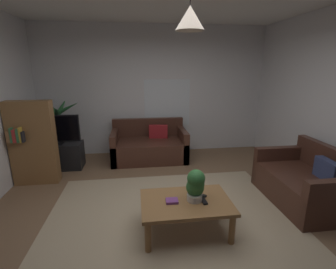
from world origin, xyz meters
The scene contains 16 objects.
floor centered at (0.00, 0.00, -0.01)m, with size 4.95×5.31×0.02m, color brown.
rug centered at (0.00, -0.20, 0.00)m, with size 3.22×2.92×0.01m, color tan.
wall_back centered at (0.00, 2.69, 1.39)m, with size 5.07×0.06×2.78m, color silver.
window_pane centered at (0.29, 2.65, 1.13)m, with size 1.02×0.01×1.04m, color white.
couch_under_window centered at (-0.15, 2.16, 0.27)m, with size 1.55×0.87×0.82m.
couch_right_side centered at (1.98, 0.14, 0.28)m, with size 0.87×1.34×0.82m.
coffee_table centered at (0.13, -0.29, 0.34)m, with size 1.05×0.70×0.40m.
book_on_table_0 centered at (-0.03, -0.30, 0.42)m, with size 0.14×0.12×0.03m, color #72387F.
remote_on_table_0 centered at (0.33, -0.33, 0.41)m, with size 0.05×0.16×0.02m, color black.
remote_on_table_1 centered at (0.32, -0.26, 0.41)m, with size 0.05×0.16×0.02m, color black.
potted_plant_on_table centered at (0.25, -0.28, 0.60)m, with size 0.21×0.24×0.38m.
tv_stand centered at (-1.93, 1.91, 0.25)m, with size 0.90×0.44×0.50m, color black.
tv centered at (-1.93, 1.88, 0.78)m, with size 0.89×0.16×0.55m.
potted_palm_corner centered at (-1.97, 2.31, 0.56)m, with size 0.81×0.84×1.35m.
bookshelf_corner centered at (-2.11, 1.30, 0.71)m, with size 0.70×0.31×1.40m.
pendant_lamp centered at (0.13, -0.29, 2.36)m, with size 0.29×0.29×0.53m.
Camera 1 is at (-0.41, -2.78, 1.92)m, focal length 26.12 mm.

